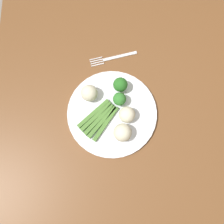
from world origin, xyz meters
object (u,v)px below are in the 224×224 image
(dining_table, at_px, (123,108))
(fork, at_px, (113,58))
(broccoli_front, at_px, (120,99))
(cauliflower_near_fork, at_px, (89,93))
(cauliflower_mid, at_px, (123,133))
(broccoli_outer_edge, at_px, (120,85))
(plate, at_px, (112,113))
(cauliflower_front_left, at_px, (127,115))
(asparagus_bundle, at_px, (99,119))

(dining_table, xyz_separation_m, fork, (0.15, 0.04, 0.12))
(broccoli_front, bearing_deg, cauliflower_near_fork, 75.61)
(cauliflower_near_fork, distance_m, cauliflower_mid, 0.16)
(broccoli_outer_edge, distance_m, fork, 0.13)
(plate, bearing_deg, broccoli_front, -35.63)
(broccoli_front, bearing_deg, plate, 144.37)
(dining_table, bearing_deg, cauliflower_mid, 172.25)
(plate, distance_m, cauliflower_front_left, 0.06)
(plate, height_order, cauliflower_near_fork, cauliflower_near_fork)
(plate, height_order, cauliflower_front_left, cauliflower_front_left)
(asparagus_bundle, height_order, fork, asparagus_bundle)
(broccoli_outer_edge, relative_size, cauliflower_front_left, 1.10)
(asparagus_bundle, bearing_deg, broccoli_front, 174.93)
(dining_table, relative_size, cauliflower_front_left, 22.59)
(broccoli_outer_edge, height_order, broccoli_front, broccoli_outer_edge)
(broccoli_front, xyz_separation_m, fork, (0.16, 0.01, -0.04))
(dining_table, relative_size, asparagus_bundle, 8.54)
(asparagus_bundle, bearing_deg, cauliflower_near_fork, -116.29)
(cauliflower_near_fork, relative_size, fork, 0.32)
(broccoli_front, distance_m, cauliflower_near_fork, 0.10)
(broccoli_outer_edge, distance_m, cauliflower_mid, 0.15)
(cauliflower_mid, bearing_deg, dining_table, -7.75)
(broccoli_outer_edge, height_order, cauliflower_front_left, broccoli_outer_edge)
(broccoli_outer_edge, bearing_deg, broccoli_front, 174.25)
(cauliflower_front_left, xyz_separation_m, fork, (0.21, 0.03, -0.04))
(cauliflower_near_fork, xyz_separation_m, cauliflower_mid, (-0.13, -0.10, 0.00))
(cauliflower_near_fork, bearing_deg, fork, -29.36)
(broccoli_front, relative_size, fork, 0.30)
(dining_table, xyz_separation_m, broccoli_outer_edge, (0.03, 0.02, 0.17))
(plate, height_order, broccoli_outer_edge, broccoli_outer_edge)
(asparagus_bundle, distance_m, cauliflower_mid, 0.09)
(dining_table, relative_size, cauliflower_near_fork, 21.84)
(plate, distance_m, cauliflower_mid, 0.08)
(cauliflower_mid, distance_m, cauliflower_front_left, 0.06)
(plate, xyz_separation_m, broccoli_front, (0.03, -0.02, 0.04))
(broccoli_outer_edge, xyz_separation_m, broccoli_front, (-0.05, 0.00, -0.00))
(fork, bearing_deg, cauliflower_front_left, 86.78)
(broccoli_front, xyz_separation_m, cauliflower_front_left, (-0.05, -0.02, -0.00))
(asparagus_bundle, height_order, broccoli_outer_edge, broccoli_outer_edge)
(cauliflower_mid, height_order, cauliflower_front_left, cauliflower_mid)
(dining_table, distance_m, cauliflower_front_left, 0.17)
(asparagus_bundle, xyz_separation_m, cauliflower_mid, (-0.05, -0.07, 0.02))
(asparagus_bundle, relative_size, cauliflower_near_fork, 2.56)
(broccoli_outer_edge, distance_m, cauliflower_front_left, 0.10)
(broccoli_outer_edge, bearing_deg, dining_table, -150.28)
(asparagus_bundle, relative_size, cauliflower_mid, 2.44)
(dining_table, relative_size, plate, 4.02)
(cauliflower_front_left, bearing_deg, fork, 9.16)
(dining_table, bearing_deg, asparagus_bundle, 130.17)
(asparagus_bundle, xyz_separation_m, cauliflower_front_left, (0.01, -0.09, 0.02))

